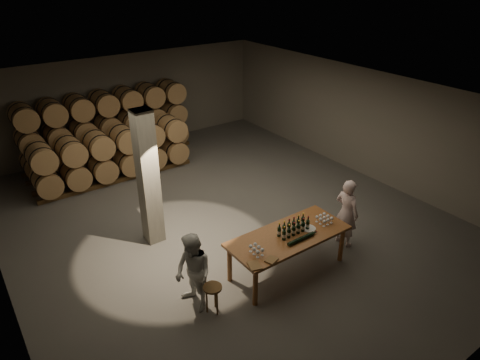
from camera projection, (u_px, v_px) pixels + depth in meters
room at (148, 179)px, 9.46m from camera, size 12.00×12.00×12.00m
tasting_table at (288, 239)px, 8.81m from camera, size 2.60×1.10×0.90m
barrel_stack_back at (107, 126)px, 13.70m from camera, size 5.48×0.95×2.31m
barrel_stack_front at (113, 153)px, 12.66m from camera, size 4.70×0.95×1.57m
bottle_cluster at (294, 228)px, 8.78m from camera, size 0.73×0.23×0.32m
lying_bottles at (301, 239)px, 8.57m from camera, size 0.77×0.08×0.08m
glass_cluster_left at (256, 248)px, 8.15m from camera, size 0.19×0.30×0.16m
glass_cluster_right at (324, 218)px, 9.13m from camera, size 0.30×0.30×0.15m
plate at (309, 228)px, 8.96m from camera, size 0.30×0.30×0.02m
notebook_near at (271, 260)px, 8.00m from camera, size 0.28×0.25×0.03m
notebook_corner at (254, 265)px, 7.86m from camera, size 0.29×0.33×0.02m
pen at (275, 259)px, 8.06m from camera, size 0.14×0.02×0.01m
stool at (213, 291)px, 7.88m from camera, size 0.35×0.35×0.59m
person_man at (346, 213)px, 9.68m from camera, size 0.45×0.64×1.65m
person_woman at (193, 273)px, 7.85m from camera, size 0.67×0.83×1.60m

